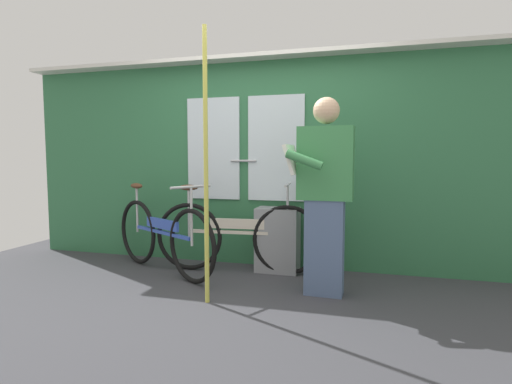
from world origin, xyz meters
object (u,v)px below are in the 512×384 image
Objects in this scene: bicycle_leaning_behind at (162,236)px; passenger_reading_newspaper at (324,192)px; bicycle_near_door at (236,236)px; trash_bin_by_wall at (278,240)px; handrail_pole at (206,167)px.

bicycle_leaning_behind is 0.91× the size of passenger_reading_newspaper.
passenger_reading_newspaper reaches higher than bicycle_near_door.
bicycle_near_door and bicycle_leaning_behind have the same top height.
bicycle_leaning_behind is 2.30× the size of trash_bin_by_wall.
bicycle_near_door is at bearing 92.71° from handrail_pole.
trash_bin_by_wall is at bearing 71.04° from handrail_pole.
bicycle_near_door is 0.75m from bicycle_leaning_behind.
bicycle_leaning_behind is at bearing -5.53° from passenger_reading_newspaper.
trash_bin_by_wall is at bearing -45.59° from passenger_reading_newspaper.
bicycle_near_door is at bearing -158.74° from trash_bin_by_wall.
trash_bin_by_wall is (-0.52, 0.58, -0.55)m from passenger_reading_newspaper.
trash_bin_by_wall is at bearing 46.76° from bicycle_leaning_behind.
handrail_pole reaches higher than bicycle_leaning_behind.
bicycle_leaning_behind is 1.73m from passenger_reading_newspaper.
handrail_pole reaches higher than trash_bin_by_wall.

